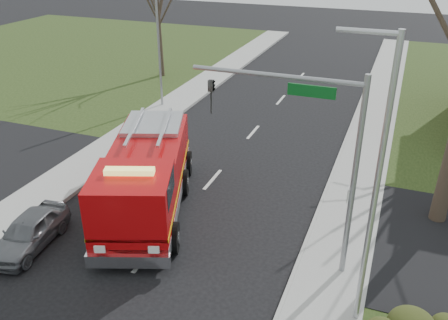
% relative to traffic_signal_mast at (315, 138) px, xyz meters
% --- Properties ---
extents(ground, '(120.00, 120.00, 0.00)m').
position_rel_traffic_signal_mast_xyz_m(ground, '(-5.21, -1.50, -4.71)').
color(ground, black).
rests_on(ground, ground).
extents(sidewalk_right, '(2.40, 80.00, 0.15)m').
position_rel_traffic_signal_mast_xyz_m(sidewalk_right, '(0.99, -1.50, -4.63)').
color(sidewalk_right, '#979792').
rests_on(sidewalk_right, ground).
extents(sidewalk_left, '(2.40, 80.00, 0.15)m').
position_rel_traffic_signal_mast_xyz_m(sidewalk_left, '(-11.41, -1.50, -4.63)').
color(sidewalk_left, '#979792').
rests_on(sidewalk_left, ground).
extents(bare_tree_left, '(4.50, 4.50, 9.00)m').
position_rel_traffic_signal_mast_xyz_m(bare_tree_left, '(-15.21, 18.50, 0.86)').
color(bare_tree_left, '#32261D').
rests_on(bare_tree_left, ground).
extents(traffic_signal_mast, '(5.29, 0.18, 6.80)m').
position_rel_traffic_signal_mast_xyz_m(traffic_signal_mast, '(0.00, 0.00, 0.00)').
color(traffic_signal_mast, gray).
rests_on(traffic_signal_mast, ground).
extents(streetlight_pole, '(1.48, 0.16, 8.40)m').
position_rel_traffic_signal_mast_xyz_m(streetlight_pole, '(1.93, -2.00, -0.16)').
color(streetlight_pole, '#B7BABF').
rests_on(streetlight_pole, ground).
extents(utility_pole_far, '(0.14, 0.14, 7.00)m').
position_rel_traffic_signal_mast_xyz_m(utility_pole_far, '(-12.01, 12.50, -1.21)').
color(utility_pole_far, gray).
rests_on(utility_pole_far, ground).
extents(fire_engine, '(5.37, 8.48, 3.24)m').
position_rel_traffic_signal_mast_xyz_m(fire_engine, '(-6.64, 1.08, -3.24)').
color(fire_engine, '#AE080A').
rests_on(fire_engine, ground).
extents(parked_car_maroon, '(1.84, 3.74, 1.23)m').
position_rel_traffic_signal_mast_xyz_m(parked_car_maroon, '(-9.41, -2.50, -4.09)').
color(parked_car_maroon, '#585B5F').
rests_on(parked_car_maroon, ground).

